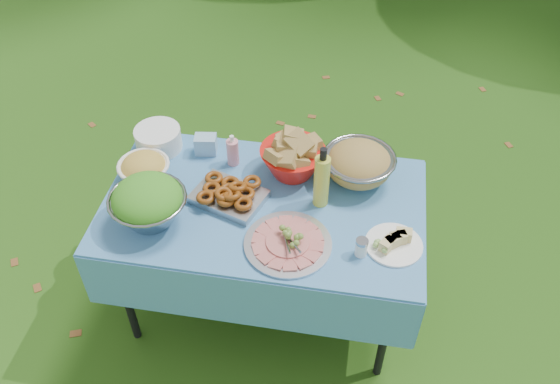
# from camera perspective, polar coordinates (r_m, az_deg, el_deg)

# --- Properties ---
(ground) EXTENTS (80.00, 80.00, 0.00)m
(ground) POSITION_cam_1_polar(r_m,az_deg,el_deg) (3.29, -1.36, -10.49)
(ground) COLOR black
(ground) RESTS_ON ground
(picnic_table) EXTENTS (1.46, 0.86, 0.76)m
(picnic_table) POSITION_cam_1_polar(r_m,az_deg,el_deg) (2.99, -1.49, -6.27)
(picnic_table) COLOR #84D0FF
(picnic_table) RESTS_ON ground
(salad_bowl) EXTENTS (0.35, 0.35, 0.22)m
(salad_bowl) POSITION_cam_1_polar(r_m,az_deg,el_deg) (2.62, -12.61, -0.99)
(salad_bowl) COLOR gray
(salad_bowl) RESTS_ON picnic_table
(pasta_bowl_white) EXTENTS (0.27, 0.27, 0.13)m
(pasta_bowl_white) POSITION_cam_1_polar(r_m,az_deg,el_deg) (2.86, -12.98, 2.26)
(pasta_bowl_white) COLOR white
(pasta_bowl_white) RESTS_ON picnic_table
(plate_stack) EXTENTS (0.30, 0.30, 0.11)m
(plate_stack) POSITION_cam_1_polar(r_m,az_deg,el_deg) (3.03, -11.64, 5.04)
(plate_stack) COLOR white
(plate_stack) RESTS_ON picnic_table
(wipes_box) EXTENTS (0.12, 0.09, 0.10)m
(wipes_box) POSITION_cam_1_polar(r_m,az_deg,el_deg) (2.97, -7.15, 4.56)
(wipes_box) COLOR #98C3E8
(wipes_box) RESTS_ON picnic_table
(sanitizer_bottle) EXTENTS (0.06, 0.06, 0.17)m
(sanitizer_bottle) POSITION_cam_1_polar(r_m,az_deg,el_deg) (2.87, -4.59, 4.08)
(sanitizer_bottle) COLOR pink
(sanitizer_bottle) RESTS_ON picnic_table
(bread_bowl) EXTENTS (0.38, 0.38, 0.21)m
(bread_bowl) POSITION_cam_1_polar(r_m,az_deg,el_deg) (2.79, 1.24, 3.55)
(bread_bowl) COLOR red
(bread_bowl) RESTS_ON picnic_table
(pasta_bowl_steel) EXTENTS (0.34, 0.34, 0.18)m
(pasta_bowl_steel) POSITION_cam_1_polar(r_m,az_deg,el_deg) (2.80, 7.60, 2.76)
(pasta_bowl_steel) COLOR gray
(pasta_bowl_steel) RESTS_ON picnic_table
(fried_tray) EXTENTS (0.37, 0.31, 0.07)m
(fried_tray) POSITION_cam_1_polar(r_m,az_deg,el_deg) (2.71, -4.97, -0.17)
(fried_tray) COLOR #A8A8AC
(fried_tray) RESTS_ON picnic_table
(charcuterie_platter) EXTENTS (0.39, 0.39, 0.09)m
(charcuterie_platter) POSITION_cam_1_polar(r_m,az_deg,el_deg) (2.51, 0.77, -4.46)
(charcuterie_platter) COLOR silver
(charcuterie_platter) RESTS_ON picnic_table
(oil_bottle) EXTENTS (0.08, 0.08, 0.32)m
(oil_bottle) POSITION_cam_1_polar(r_m,az_deg,el_deg) (2.61, 4.05, 1.46)
(oil_bottle) COLOR #D1D341
(oil_bottle) RESTS_ON picnic_table
(cheese_plate) EXTENTS (0.32, 0.32, 0.07)m
(cheese_plate) POSITION_cam_1_polar(r_m,az_deg,el_deg) (2.56, 10.97, -4.59)
(cheese_plate) COLOR white
(cheese_plate) RESTS_ON picnic_table
(shaker) EXTENTS (0.06, 0.06, 0.09)m
(shaker) POSITION_cam_1_polar(r_m,az_deg,el_deg) (2.50, 7.84, -5.30)
(shaker) COLOR white
(shaker) RESTS_ON picnic_table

